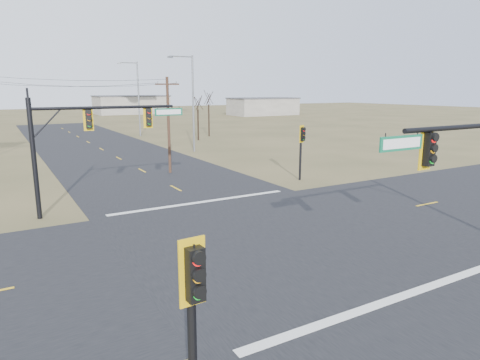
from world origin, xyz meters
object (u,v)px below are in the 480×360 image
(pedestal_signal_sw, at_px, (194,297))
(bare_tree_c, at_px, (198,102))
(streetlight_b, at_px, (137,95))
(utility_pole_near, at_px, (169,123))
(pedestal_signal_ne, at_px, (302,140))
(mast_arm_far, at_px, (91,130))
(streetlight_a, at_px, (191,98))
(bare_tree_d, at_px, (209,97))

(pedestal_signal_sw, distance_m, bare_tree_c, 53.34)
(pedestal_signal_sw, distance_m, streetlight_b, 60.33)
(bare_tree_c, bearing_deg, utility_pole_near, -120.32)
(pedestal_signal_ne, bearing_deg, streetlight_b, 75.02)
(pedestal_signal_sw, bearing_deg, mast_arm_far, 80.32)
(bare_tree_c, bearing_deg, streetlight_a, -118.02)
(utility_pole_near, bearing_deg, bare_tree_c, 59.68)
(streetlight_b, height_order, bare_tree_c, streetlight_b)
(utility_pole_near, bearing_deg, pedestal_signal_ne, -45.94)
(pedestal_signal_sw, bearing_deg, streetlight_b, 70.31)
(pedestal_signal_sw, bearing_deg, streetlight_a, 62.52)
(mast_arm_far, bearing_deg, streetlight_a, 67.18)
(utility_pole_near, height_order, streetlight_b, streetlight_b)
(mast_arm_far, bearing_deg, utility_pole_near, 62.32)
(streetlight_a, height_order, streetlight_b, streetlight_b)
(streetlight_b, bearing_deg, pedestal_signal_ne, -79.63)
(pedestal_signal_ne, relative_size, utility_pole_near, 0.54)
(streetlight_b, bearing_deg, pedestal_signal_sw, -97.45)
(pedestal_signal_ne, distance_m, utility_pole_near, 11.34)
(streetlight_b, relative_size, bare_tree_c, 1.63)
(pedestal_signal_sw, distance_m, bare_tree_d, 58.31)
(pedestal_signal_sw, relative_size, bare_tree_d, 0.60)
(utility_pole_near, distance_m, streetlight_b, 31.19)
(bare_tree_c, distance_m, bare_tree_d, 5.21)
(pedestal_signal_ne, relative_size, streetlight_a, 0.40)
(utility_pole_near, relative_size, bare_tree_c, 1.19)
(pedestal_signal_sw, height_order, streetlight_b, streetlight_b)
(utility_pole_near, height_order, bare_tree_c, utility_pole_near)
(mast_arm_far, height_order, utility_pole_near, utility_pole_near)
(mast_arm_far, relative_size, streetlight_a, 0.82)
(streetlight_b, distance_m, bare_tree_c, 11.11)
(bare_tree_d, bearing_deg, pedestal_signal_ne, -103.58)
(pedestal_signal_ne, relative_size, bare_tree_c, 0.64)
(streetlight_a, relative_size, bare_tree_c, 1.58)
(streetlight_b, distance_m, bare_tree_d, 10.87)
(pedestal_signal_sw, distance_m, utility_pole_near, 29.28)
(utility_pole_near, xyz_separation_m, streetlight_a, (6.84, 10.78, 1.81))
(pedestal_signal_ne, height_order, utility_pole_near, utility_pole_near)
(streetlight_b, height_order, bare_tree_d, streetlight_b)
(mast_arm_far, distance_m, bare_tree_d, 41.29)
(mast_arm_far, xyz_separation_m, streetlight_a, (14.88, 19.75, 1.24))
(bare_tree_c, bearing_deg, mast_arm_far, -124.14)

